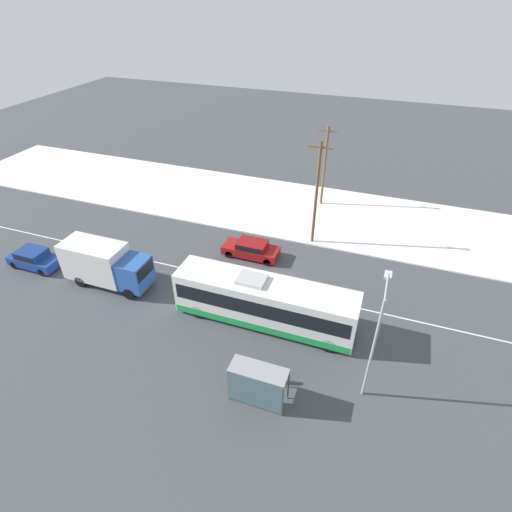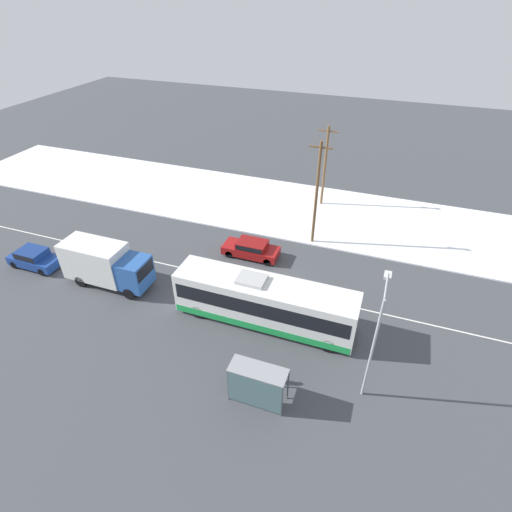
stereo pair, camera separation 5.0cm
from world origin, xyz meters
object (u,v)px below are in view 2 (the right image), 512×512
(sedan_car, at_px, (251,248))
(parked_car_near_truck, at_px, (34,257))
(utility_pole_snowlot, at_px, (325,165))
(pedestrian_at_stop, at_px, (261,370))
(streetlamp, at_px, (376,331))
(city_bus, at_px, (264,302))
(bus_shelter, at_px, (256,383))
(box_truck, at_px, (105,263))
(utility_pole_roadside, at_px, (317,193))

(sedan_car, height_order, parked_car_near_truck, parked_car_near_truck)
(utility_pole_snowlot, bearing_deg, pedestrian_at_stop, -86.35)
(parked_car_near_truck, distance_m, streetlamp, 26.33)
(sedan_car, height_order, pedestrian_at_stop, pedestrian_at_stop)
(sedan_car, height_order, utility_pole_snowlot, utility_pole_snowlot)
(sedan_car, xyz_separation_m, parked_car_near_truck, (-15.59, -7.09, 0.04))
(city_bus, height_order, utility_pole_snowlot, utility_pole_snowlot)
(sedan_car, height_order, streetlamp, streetlamp)
(pedestrian_at_stop, height_order, utility_pole_snowlot, utility_pole_snowlot)
(pedestrian_at_stop, height_order, bus_shelter, bus_shelter)
(box_truck, distance_m, bus_shelter, 15.10)
(bus_shelter, relative_size, utility_pole_roadside, 0.34)
(sedan_car, bearing_deg, box_truck, 38.12)
(streetlamp, bearing_deg, city_bus, 156.46)
(sedan_car, xyz_separation_m, bus_shelter, (5.07, -12.88, 0.90))
(utility_pole_snowlot, bearing_deg, box_truck, -124.34)
(city_bus, distance_m, bus_shelter, 6.28)
(city_bus, xyz_separation_m, utility_pole_roadside, (0.77, 10.56, 2.99))
(city_bus, xyz_separation_m, pedestrian_at_stop, (1.41, -4.62, -0.70))
(parked_car_near_truck, relative_size, streetlamp, 0.59)
(utility_pole_snowlot, bearing_deg, utility_pole_roadside, -83.82)
(bus_shelter, bearing_deg, utility_pole_snowlot, 93.95)
(city_bus, bearing_deg, box_truck, -179.60)
(parked_car_near_truck, distance_m, utility_pole_roadside, 22.90)
(box_truck, distance_m, utility_pole_snowlot, 21.79)
(pedestrian_at_stop, bearing_deg, streetlamp, 16.33)
(parked_car_near_truck, distance_m, bus_shelter, 21.48)
(city_bus, bearing_deg, bus_shelter, -74.97)
(city_bus, distance_m, utility_pole_roadside, 11.01)
(utility_pole_roadside, bearing_deg, box_truck, -140.68)
(pedestrian_at_stop, xyz_separation_m, streetlamp, (5.50, 1.61, 3.40))
(city_bus, height_order, utility_pole_roadside, utility_pole_roadside)
(city_bus, xyz_separation_m, parked_car_near_truck, (-19.03, -0.28, -0.85))
(sedan_car, distance_m, utility_pole_roadside, 6.85)
(box_truck, relative_size, parked_car_near_truck, 1.62)
(sedan_car, distance_m, streetlamp, 14.72)
(city_bus, xyz_separation_m, streetlamp, (6.91, -3.01, 2.71))
(pedestrian_at_stop, xyz_separation_m, bus_shelter, (0.22, -1.45, 0.71))
(city_bus, bearing_deg, pedestrian_at_stop, -73.00)
(parked_car_near_truck, relative_size, bus_shelter, 1.33)
(pedestrian_at_stop, bearing_deg, city_bus, 107.00)
(parked_car_near_truck, height_order, utility_pole_roadside, utility_pole_roadside)
(parked_car_near_truck, xyz_separation_m, pedestrian_at_stop, (20.45, -4.34, 0.16))
(bus_shelter, bearing_deg, parked_car_near_truck, 164.34)
(sedan_car, xyz_separation_m, pedestrian_at_stop, (4.86, -11.43, 0.20))
(sedan_car, xyz_separation_m, utility_pole_snowlot, (3.43, 10.98, 3.37))
(streetlamp, bearing_deg, bus_shelter, -149.93)
(city_bus, relative_size, bus_shelter, 3.87)
(sedan_car, relative_size, parked_car_near_truck, 1.13)
(box_truck, relative_size, streetlamp, 0.96)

